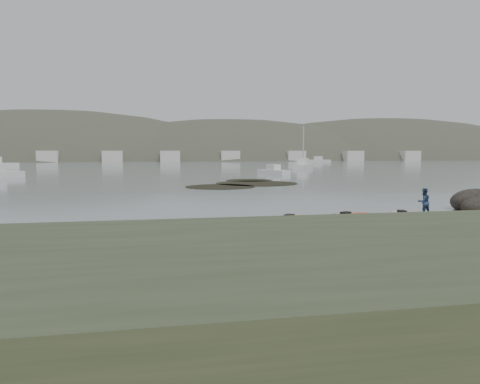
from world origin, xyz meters
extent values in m
plane|color=tan|center=(0.00, 0.00, 0.00)|extent=(600.00, 600.00, 0.00)
plane|color=brown|center=(0.00, -0.30, 0.00)|extent=(60.00, 60.00, 0.00)
plane|color=slate|center=(0.00, 300.00, 0.01)|extent=(1200.00, 1200.00, 0.00)
cube|color=#475138|center=(0.00, -17.50, 1.00)|extent=(60.00, 8.00, 2.00)
ellipsoid|color=yellow|center=(-7.20, -7.66, 0.17)|extent=(1.86, 2.99, 0.34)
ellipsoid|color=beige|center=(9.13, -2.04, 0.17)|extent=(1.32, 3.30, 0.34)
ellipsoid|color=teal|center=(-5.18, -3.72, 0.17)|extent=(2.78, 3.27, 0.34)
ellipsoid|color=red|center=(5.65, -2.03, 0.17)|extent=(4.29, 2.96, 0.34)
ellipsoid|color=gold|center=(2.22, -2.41, 0.17)|extent=(2.86, 3.14, 0.34)
ellipsoid|color=gold|center=(-8.81, -4.97, 0.17)|extent=(1.06, 3.31, 0.34)
ellipsoid|color=yellow|center=(3.49, -6.11, 0.17)|extent=(1.06, 3.04, 0.34)
ellipsoid|color=orange|center=(-1.26, -5.63, 0.17)|extent=(0.71, 3.03, 0.34)
ellipsoid|color=#83BF26|center=(-4.12, -5.74, 0.17)|extent=(1.76, 3.07, 0.34)
ellipsoid|color=orange|center=(-1.51, -4.16, 0.17)|extent=(3.24, 1.17, 0.34)
ellipsoid|color=#5BBB25|center=(4.54, -2.97, 0.17)|extent=(3.38, 2.64, 0.34)
imported|color=navy|center=(10.97, -1.34, 0.83)|extent=(0.83, 0.66, 1.65)
ellipsoid|color=black|center=(15.84, 0.28, 0.26)|extent=(3.43, 2.67, 1.72)
ellipsoid|color=black|center=(14.84, -1.02, 0.17)|extent=(1.91, 1.72, 1.14)
cylinder|color=black|center=(2.55, 23.03, 0.03)|extent=(7.53, 7.53, 0.04)
cylinder|color=black|center=(7.59, 27.33, 0.03)|extent=(9.77, 9.77, 0.04)
cylinder|color=black|center=(7.99, 33.19, 0.03)|extent=(6.01, 6.01, 0.04)
cube|color=silver|center=(15.40, 47.77, 0.45)|extent=(4.25, 6.63, 0.90)
cube|color=silver|center=(28.27, 70.02, 0.63)|extent=(6.96, 8.89, 1.25)
cube|color=silver|center=(51.28, 120.82, 0.58)|extent=(8.31, 6.23, 1.16)
ellipsoid|color=#384235|center=(-45.00, 195.00, -18.00)|extent=(220.00, 120.00, 80.00)
ellipsoid|color=#384235|center=(35.00, 190.00, -15.30)|extent=(200.00, 110.00, 68.00)
ellipsoid|color=#384235|center=(120.00, 200.00, -17.10)|extent=(230.00, 130.00, 76.00)
cube|color=beige|center=(-42.00, 145.00, 2.00)|extent=(7.00, 5.00, 4.00)
cube|color=beige|center=(-18.00, 145.00, 2.00)|extent=(7.00, 5.00, 4.00)
cube|color=beige|center=(6.00, 145.00, 2.00)|extent=(7.00, 5.00, 4.00)
cube|color=beige|center=(30.00, 145.00, 2.00)|extent=(7.00, 5.00, 4.00)
cube|color=beige|center=(54.00, 145.00, 2.00)|extent=(7.00, 5.00, 4.00)
cube|color=beige|center=(78.00, 145.00, 2.00)|extent=(7.00, 5.00, 4.00)
cube|color=beige|center=(102.00, 145.00, 2.00)|extent=(7.00, 5.00, 4.00)
camera|label=1|loc=(-5.40, -26.36, 3.85)|focal=35.00mm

